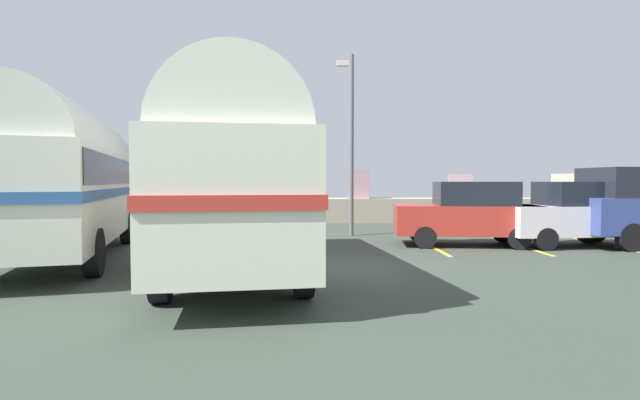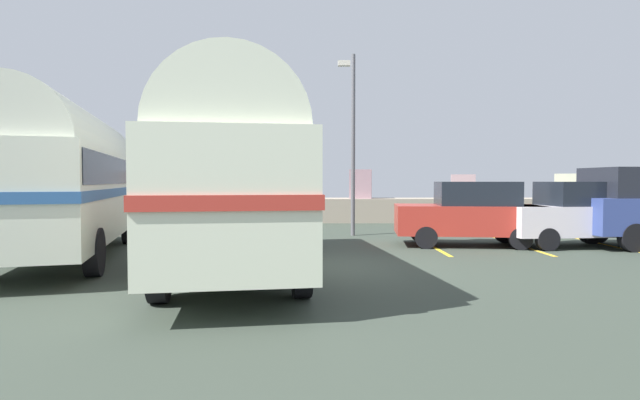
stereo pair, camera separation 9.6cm
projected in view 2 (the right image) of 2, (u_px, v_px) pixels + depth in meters
ground at (319, 267)px, 10.67m from camera, size 32.00×26.00×0.02m
breakwater at (317, 207)px, 22.45m from camera, size 31.36×2.12×2.42m
parking_lines at (563, 245)px, 14.25m from camera, size 7.92×4.40×0.01m
vintage_coach at (235, 174)px, 10.19m from camera, size 3.60×8.84×3.70m
second_coach at (65, 175)px, 11.74m from camera, size 4.43×8.91×3.70m
parked_car_nearest at (470, 213)px, 14.11m from camera, size 4.25×2.11×1.86m
parked_car_middle at (577, 213)px, 13.93m from camera, size 4.23×2.05×1.86m
lamp_post at (352, 134)px, 16.75m from camera, size 0.55×1.07×6.21m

